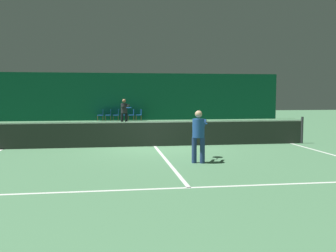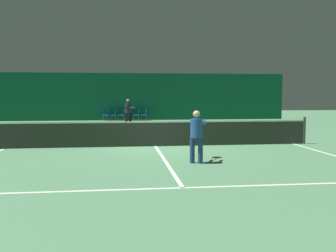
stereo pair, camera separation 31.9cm
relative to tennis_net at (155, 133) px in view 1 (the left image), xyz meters
name	(u,v)px [view 1 (the left image)]	position (x,y,z in m)	size (l,w,h in m)	color
ground_plane	(155,146)	(0.00, 0.00, -0.51)	(60.00, 60.00, 0.00)	#4C7F56
backdrop_curtain	(133,97)	(0.00, 14.69, 1.28)	(23.00, 0.12, 3.58)	#0F5138
court_line_baseline_far	(136,123)	(0.00, 11.90, -0.51)	(11.00, 0.10, 0.00)	white
court_line_service_far	(142,130)	(0.00, 6.40, -0.51)	(8.25, 0.10, 0.00)	white
court_line_service_near	(189,188)	(0.00, -6.40, -0.51)	(8.25, 0.10, 0.00)	white
court_line_sideline_left	(2,149)	(-5.50, 0.00, -0.51)	(0.10, 23.80, 0.00)	white
court_line_sideline_right	(291,143)	(5.50, 0.00, -0.51)	(0.10, 23.80, 0.00)	white
court_line_centre	(155,146)	(0.00, 0.00, -0.51)	(0.10, 12.80, 0.00)	white
tennis_net	(155,133)	(0.00, 0.00, 0.00)	(12.00, 0.10, 1.07)	#2D332D
player_near	(199,132)	(0.86, -3.60, 0.37)	(0.75, 1.32, 1.51)	navy
player_far	(124,111)	(-0.86, 8.86, 0.47)	(0.69, 1.40, 1.69)	black
courtside_chair_0	(101,114)	(-2.39, 14.14, -0.03)	(0.44, 0.44, 0.84)	brown
courtside_chair_1	(109,114)	(-1.83, 14.14, -0.03)	(0.44, 0.44, 0.84)	brown
courtside_chair_2	(117,114)	(-1.26, 14.14, -0.03)	(0.44, 0.44, 0.84)	brown
courtside_chair_3	(124,114)	(-0.69, 14.14, -0.03)	(0.44, 0.44, 0.84)	brown
courtside_chair_4	(132,114)	(-0.12, 14.14, -0.03)	(0.44, 0.44, 0.84)	brown
courtside_chair_5	(140,114)	(0.45, 14.14, -0.03)	(0.44, 0.44, 0.84)	brown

